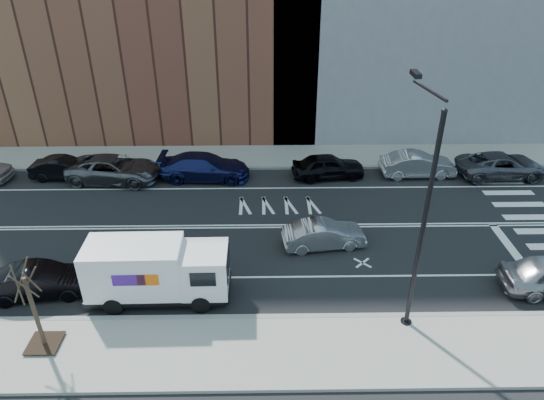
{
  "coord_description": "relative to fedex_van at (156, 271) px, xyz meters",
  "views": [
    {
      "loc": [
        1.41,
        -21.78,
        13.98
      ],
      "look_at": [
        1.74,
        0.37,
        1.4
      ],
      "focal_mm": 32.0,
      "sensor_mm": 36.0,
      "label": 1
    }
  ],
  "objects": [
    {
      "name": "ground",
      "position": [
        3.17,
        5.6,
        -1.43
      ],
      "size": [
        120.0,
        120.0,
        0.0
      ],
      "primitive_type": "plane",
      "color": "black",
      "rests_on": "ground"
    },
    {
      "name": "sidewalk_near",
      "position": [
        3.17,
        -3.2,
        -1.36
      ],
      "size": [
        44.0,
        3.6,
        0.15
      ],
      "primitive_type": "cube",
      "color": "gray",
      "rests_on": "ground"
    },
    {
      "name": "sidewalk_far",
      "position": [
        3.17,
        14.4,
        -1.36
      ],
      "size": [
        44.0,
        3.6,
        0.15
      ],
      "primitive_type": "cube",
      "color": "gray",
      "rests_on": "ground"
    },
    {
      "name": "curb_near",
      "position": [
        3.17,
        -1.4,
        -1.35
      ],
      "size": [
        44.0,
        0.25,
        0.17
      ],
      "primitive_type": "cube",
      "color": "gray",
      "rests_on": "ground"
    },
    {
      "name": "curb_far",
      "position": [
        3.17,
        12.6,
        -1.35
      ],
      "size": [
        44.0,
        0.25,
        0.17
      ],
      "primitive_type": "cube",
      "color": "gray",
      "rests_on": "ground"
    },
    {
      "name": "crosswalk",
      "position": [
        19.17,
        5.6,
        -1.43
      ],
      "size": [
        3.0,
        14.0,
        0.01
      ],
      "primitive_type": null,
      "color": "white",
      "rests_on": "ground"
    },
    {
      "name": "road_markings",
      "position": [
        3.17,
        5.6,
        -1.43
      ],
      "size": [
        40.0,
        8.6,
        0.01
      ],
      "primitive_type": null,
      "color": "white",
      "rests_on": "ground"
    },
    {
      "name": "streetlight",
      "position": [
        10.17,
        -1.31,
        3.65
      ],
      "size": [
        0.44,
        4.02,
        9.34
      ],
      "color": "black",
      "rests_on": "ground"
    },
    {
      "name": "street_tree",
      "position": [
        -3.83,
        -2.8,
        0.02
      ],
      "size": [
        1.2,
        1.2,
        3.75
      ],
      "color": "black",
      "rests_on": "ground"
    },
    {
      "name": "fedex_van",
      "position": [
        0.0,
        0.0,
        0.0
      ],
      "size": [
        6.0,
        2.2,
        2.73
      ],
      "rotation": [
        0.0,
        0.0,
        0.01
      ],
      "color": "black",
      "rests_on": "ground"
    },
    {
      "name": "far_parked_b",
      "position": [
        -8.03,
        11.45,
        -0.74
      ],
      "size": [
        4.23,
        1.63,
        1.38
      ],
      "primitive_type": "imported",
      "rotation": [
        0.0,
        0.0,
        1.53
      ],
      "color": "black",
      "rests_on": "ground"
    },
    {
      "name": "far_parked_c",
      "position": [
        -4.83,
        11.08,
        -0.63
      ],
      "size": [
        5.97,
        3.2,
        1.59
      ],
      "primitive_type": "imported",
      "rotation": [
        0.0,
        0.0,
        1.47
      ],
      "color": "#53555C",
      "rests_on": "ground"
    },
    {
      "name": "far_parked_d",
      "position": [
        0.77,
        11.3,
        -0.62
      ],
      "size": [
        5.68,
        2.5,
        1.62
      ],
      "primitive_type": "imported",
      "rotation": [
        0.0,
        0.0,
        1.53
      ],
      "color": "#161C4F",
      "rests_on": "ground"
    },
    {
      "name": "far_parked_e",
      "position": [
        8.54,
        11.33,
        -0.66
      ],
      "size": [
        4.72,
        2.34,
        1.55
      ],
      "primitive_type": "imported",
      "rotation": [
        0.0,
        0.0,
        1.69
      ],
      "color": "black",
      "rests_on": "ground"
    },
    {
      "name": "far_parked_f",
      "position": [
        14.26,
        11.5,
        -0.66
      ],
      "size": [
        4.73,
        1.77,
        1.54
      ],
      "primitive_type": "imported",
      "rotation": [
        0.0,
        0.0,
        1.6
      ],
      "color": "#A5A6AA",
      "rests_on": "ground"
    },
    {
      "name": "far_parked_g",
      "position": [
        19.54,
        11.33,
        -0.67
      ],
      "size": [
        5.54,
        2.71,
        1.52
      ],
      "primitive_type": "imported",
      "rotation": [
        0.0,
        0.0,
        1.61
      ],
      "color": "#4A4C52",
      "rests_on": "ground"
    },
    {
      "name": "driving_sedan",
      "position": [
        7.45,
        3.75,
        -0.76
      ],
      "size": [
        4.24,
        1.97,
        1.34
      ],
      "primitive_type": "imported",
      "rotation": [
        0.0,
        0.0,
        1.71
      ],
      "color": "#9B9B9F",
      "rests_on": "ground"
    },
    {
      "name": "near_parked_rear_a",
      "position": [
        -5.12,
        0.27,
        -0.71
      ],
      "size": [
        4.51,
        2.08,
        1.43
      ],
      "primitive_type": "imported",
      "rotation": [
        0.0,
        0.0,
        1.71
      ],
      "color": "black",
      "rests_on": "ground"
    }
  ]
}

